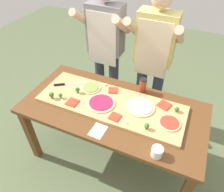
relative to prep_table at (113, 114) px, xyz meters
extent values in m
plane|color=#60704C|center=(0.00, 0.00, -0.67)|extent=(8.00, 8.00, 0.00)
cube|color=brown|center=(-0.80, -0.36, -0.31)|extent=(0.07, 0.07, 0.73)
cube|color=brown|center=(-0.80, 0.36, -0.31)|extent=(0.07, 0.07, 0.73)
cube|color=brown|center=(0.80, 0.36, -0.31)|extent=(0.07, 0.07, 0.73)
cube|color=brown|center=(0.00, 0.00, 0.08)|extent=(1.71, 0.83, 0.04)
cube|color=tan|center=(-0.04, 0.03, 0.11)|extent=(1.39, 0.49, 0.03)
cube|color=#B7BABF|center=(-0.49, 0.13, 0.13)|extent=(0.19, 0.13, 0.00)
cube|color=black|center=(-0.63, 0.05, 0.13)|extent=(0.10, 0.07, 0.02)
cylinder|color=beige|center=(0.24, 0.08, 0.13)|extent=(0.27, 0.27, 0.01)
cylinder|color=beige|center=(0.24, 0.08, 0.14)|extent=(0.22, 0.22, 0.01)
cylinder|color=beige|center=(-0.11, -0.02, 0.13)|extent=(0.27, 0.27, 0.01)
cylinder|color=#9E234C|center=(-0.11, -0.02, 0.14)|extent=(0.22, 0.22, 0.01)
cylinder|color=beige|center=(0.53, -0.01, 0.13)|extent=(0.19, 0.19, 0.01)
cylinder|color=#BC3D28|center=(0.53, -0.01, 0.14)|extent=(0.16, 0.16, 0.01)
cylinder|color=beige|center=(-0.31, 0.14, 0.13)|extent=(0.20, 0.20, 0.01)
cylinder|color=#899E4C|center=(-0.31, 0.14, 0.14)|extent=(0.16, 0.16, 0.01)
cube|color=#BC3D28|center=(0.08, -0.13, 0.13)|extent=(0.10, 0.10, 0.01)
cube|color=#BC3D28|center=(-0.36, -0.13, 0.13)|extent=(0.11, 0.11, 0.01)
cube|color=#BC3D28|center=(-0.08, 0.19, 0.13)|extent=(0.11, 0.11, 0.01)
cube|color=#BC3D28|center=(0.44, 0.19, 0.13)|extent=(0.13, 0.13, 0.01)
cylinder|color=#3F7220|center=(-0.39, 0.02, 0.14)|extent=(0.02, 0.02, 0.03)
sphere|color=#38752D|center=(-0.39, 0.02, 0.17)|extent=(0.04, 0.04, 0.04)
cylinder|color=#3F7220|center=(-0.50, -0.11, 0.13)|extent=(0.02, 0.02, 0.02)
sphere|color=#38752D|center=(-0.50, -0.11, 0.16)|extent=(0.04, 0.04, 0.04)
cylinder|color=#487A23|center=(0.55, 0.15, 0.13)|extent=(0.02, 0.02, 0.02)
sphere|color=#427F33|center=(0.55, 0.15, 0.16)|extent=(0.04, 0.04, 0.04)
cylinder|color=#487A23|center=(0.37, -0.15, 0.14)|extent=(0.02, 0.02, 0.02)
sphere|color=#427F33|center=(0.37, -0.15, 0.16)|extent=(0.04, 0.04, 0.04)
cylinder|color=#487A23|center=(-0.57, -0.15, 0.14)|extent=(0.02, 0.02, 0.03)
sphere|color=#427F33|center=(-0.57, -0.15, 0.17)|extent=(0.05, 0.05, 0.05)
cube|color=silver|center=(0.17, 0.24, 0.13)|extent=(0.02, 0.02, 0.01)
cube|color=silver|center=(0.19, -0.16, 0.13)|extent=(0.02, 0.02, 0.01)
cube|color=white|center=(-0.19, 0.24, 0.13)|extent=(0.03, 0.03, 0.02)
cylinder|color=white|center=(0.51, -0.34, 0.14)|extent=(0.09, 0.09, 0.08)
cylinder|color=white|center=(0.51, -0.34, 0.12)|extent=(0.08, 0.08, 0.04)
cylinder|color=#99381E|center=(0.18, 0.33, 0.17)|extent=(0.07, 0.07, 0.14)
cylinder|color=black|center=(0.18, 0.33, 0.25)|extent=(0.07, 0.07, 0.01)
cube|color=white|center=(0.00, -0.31, 0.10)|extent=(0.12, 0.16, 0.00)
cylinder|color=#333847|center=(-0.50, 0.72, -0.22)|extent=(0.12, 0.12, 0.90)
cylinder|color=#333847|center=(-0.30, 0.72, -0.22)|extent=(0.12, 0.12, 0.90)
cube|color=gray|center=(-0.40, 0.72, 0.50)|extent=(0.40, 0.20, 0.55)
cube|color=silver|center=(-0.40, 0.61, 0.42)|extent=(0.34, 0.01, 0.60)
cylinder|color=#DBB293|center=(-0.63, 0.62, 0.62)|extent=(0.08, 0.39, 0.31)
cylinder|color=#DBB293|center=(-0.17, 0.62, 0.62)|extent=(0.08, 0.39, 0.31)
cylinder|color=#333847|center=(0.07, 0.72, -0.22)|extent=(0.12, 0.12, 0.90)
cylinder|color=#333847|center=(0.27, 0.72, -0.22)|extent=(0.12, 0.12, 0.90)
cube|color=#D1C670|center=(0.17, 0.72, 0.50)|extent=(0.40, 0.20, 0.55)
cube|color=beige|center=(0.17, 0.61, 0.42)|extent=(0.34, 0.01, 0.60)
cylinder|color=#DBB293|center=(-0.06, 0.62, 0.62)|extent=(0.08, 0.39, 0.31)
cylinder|color=#DBB293|center=(0.40, 0.62, 0.62)|extent=(0.08, 0.39, 0.31)
camera|label=1|loc=(0.56, -1.29, 1.46)|focal=33.50mm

